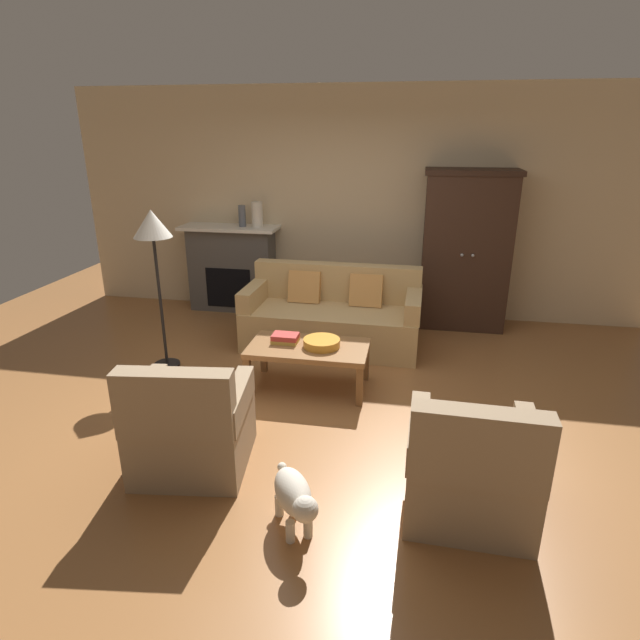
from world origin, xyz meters
TOP-DOWN VIEW (x-y plane):
  - ground_plane at (0.00, 0.00)m, footprint 9.60×9.60m
  - back_wall at (0.00, 2.55)m, footprint 7.20×0.10m
  - fireplace at (-1.55, 2.30)m, footprint 1.26×0.48m
  - armoire at (1.40, 2.22)m, footprint 1.06×0.57m
  - couch at (-0.05, 1.32)m, footprint 1.93×0.89m
  - coffee_table at (-0.10, 0.24)m, footprint 1.10×0.60m
  - fruit_bowl at (0.03, 0.25)m, footprint 0.34×0.34m
  - book_stack at (-0.33, 0.29)m, footprint 0.24×0.18m
  - mantel_vase_slate at (-1.37, 2.28)m, footprint 0.09×0.09m
  - mantel_vase_cream at (-1.17, 2.28)m, footprint 0.14×0.14m
  - armchair_near_left at (-0.66, -1.12)m, footprint 0.86×0.86m
  - armchair_near_right at (1.24, -1.27)m, footprint 0.80×0.79m
  - floor_lamp at (-1.63, 0.44)m, footprint 0.36×0.36m
  - dog at (0.20, -1.61)m, footprint 0.38×0.51m

SIDE VIEW (x-z plane):
  - ground_plane at x=0.00m, z-range 0.00..0.00m
  - dog at x=0.20m, z-range 0.05..0.44m
  - armchair_near_left at x=-0.66m, z-range -0.12..0.76m
  - armchair_near_right at x=1.24m, z-range -0.12..0.76m
  - couch at x=-0.05m, z-range -0.11..0.75m
  - coffee_table at x=-0.10m, z-range 0.16..0.58m
  - fruit_bowl at x=0.03m, z-range 0.42..0.49m
  - book_stack at x=-0.33m, z-range 0.42..0.50m
  - fireplace at x=-1.55m, z-range 0.01..1.13m
  - armoire at x=1.40m, z-range 0.00..1.87m
  - mantel_vase_slate at x=-1.37m, z-range 1.12..1.39m
  - mantel_vase_cream at x=-1.17m, z-range 1.12..1.44m
  - floor_lamp at x=-1.63m, z-range 0.57..2.17m
  - back_wall at x=0.00m, z-range 0.00..2.80m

